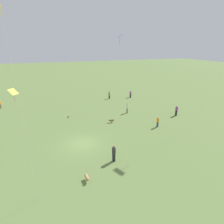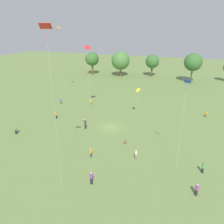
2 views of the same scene
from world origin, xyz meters
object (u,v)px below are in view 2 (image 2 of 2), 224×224
person_5 (91,102)px  person_9 (16,130)px  person_10 (91,178)px  kite_1 (87,50)px  person_0 (91,153)px  kite_0 (187,86)px  person_7 (56,115)px  kite_4 (59,31)px  dog_1 (125,142)px  person_4 (136,154)px  person_6 (85,124)px  kite_5 (138,91)px  person_3 (61,101)px  kite_3 (46,34)px  person_1 (207,114)px  person_2 (203,168)px  dog_0 (84,120)px  person_8 (197,190)px

person_5 → person_9: size_ratio=0.97×
person_10 → kite_1: size_ratio=0.12×
person_0 → kite_0: bearing=35.2°
person_7 → kite_1: bearing=-15.0°
kite_4 → dog_1: size_ratio=23.81×
person_9 → kite_0: size_ratio=0.12×
person_4 → person_6: 14.59m
kite_5 → dog_1: (1.16, -12.88, -5.96)m
person_4 → kite_4: 42.95m
person_5 → kite_1: size_ratio=0.10×
person_6 → kite_0: (18.86, -8.19, 11.76)m
person_3 → kite_3: bearing=-38.2°
person_4 → kite_1: size_ratio=0.12×
person_9 → person_1: bearing=-140.2°
kite_4 → person_1: bearing=-43.8°
person_2 → kite_1: size_ratio=0.11×
person_9 → kite_0: 32.84m
person_4 → person_1: bearing=155.7°
person_6 → kite_1: 16.20m
kite_5 → dog_0: size_ratio=8.86×
person_2 → kite_5: 22.74m
person_9 → dog_0: bearing=-125.9°
dog_1 → dog_0: bearing=152.0°
person_6 → person_0: bearing=-42.0°
kite_1 → dog_1: 21.83m
person_2 → person_9: size_ratio=1.02×
person_3 → dog_0: (11.43, -8.29, -0.48)m
kite_1 → kite_5: 14.22m
person_8 → dog_0: 28.38m
person_4 → person_5: size_ratio=1.14×
person_0 → person_6: 10.84m
person_8 → person_6: bearing=36.2°
person_7 → person_8: 33.79m
person_1 → dog_1: (-14.06, -18.39, -0.42)m
person_8 → person_10: person_10 is taller
person_8 → person_5: bearing=22.0°
kite_0 → person_2: bearing=-105.4°
person_5 → kite_1: bearing=42.1°
person_8 → kite_5: kite_5 is taller
person_3 → person_6: (13.40, -11.65, 0.09)m
person_10 → kite_5: (-0.12, 24.75, 5.43)m
person_8 → kite_5: (-13.28, 22.08, 5.51)m
dog_0 → person_7: bearing=93.6°
person_3 → kite_4: 19.31m
person_0 → kite_3: (-0.70, -7.45, 18.13)m
person_4 → person_6: (-12.62, 7.32, -0.01)m
kite_4 → kite_5: size_ratio=2.88×
person_1 → person_9: person_9 is taller
person_6 → dog_1: person_6 is taller
kite_4 → person_10: bearing=-92.1°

